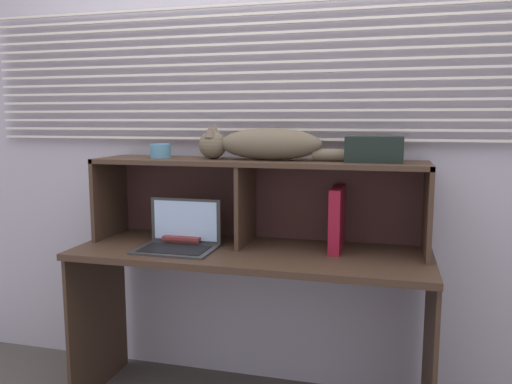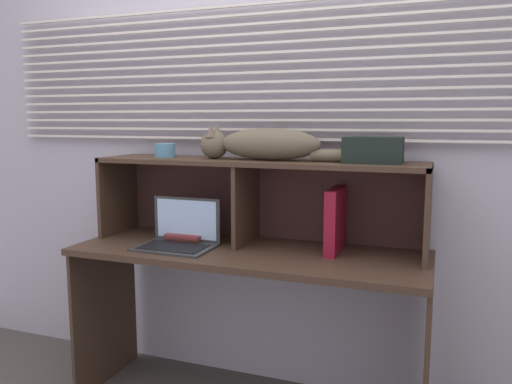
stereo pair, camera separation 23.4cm
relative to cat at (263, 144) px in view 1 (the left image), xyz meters
name	(u,v)px [view 1 (the left image)]	position (x,y,z in m)	size (l,w,h in m)	color
back_panel_with_blinds	(267,141)	(-0.03, 0.22, 0.01)	(4.40, 0.08, 2.50)	#ADA9B7
desk	(250,280)	(-0.03, -0.11, -0.62)	(1.61, 0.58, 0.78)	#3E2B1F
hutch_shelf_unit	(257,183)	(-0.04, 0.03, -0.18)	(1.56, 0.33, 0.40)	#3E2B1F
cat	(263,144)	(0.00, 0.00, 0.00)	(0.82, 0.16, 0.16)	brown
laptop	(179,239)	(-0.36, -0.17, -0.43)	(0.35, 0.25, 0.22)	#313131
binder_upright	(337,218)	(0.35, 0.00, -0.33)	(0.05, 0.27, 0.29)	maroon
book_stack	(190,236)	(-0.37, 0.00, -0.45)	(0.19, 0.26, 0.04)	brown
small_basket	(161,151)	(-0.52, 0.00, -0.04)	(0.10, 0.10, 0.07)	teal
storage_box	(374,149)	(0.50, 0.00, -0.02)	(0.25, 0.14, 0.11)	black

